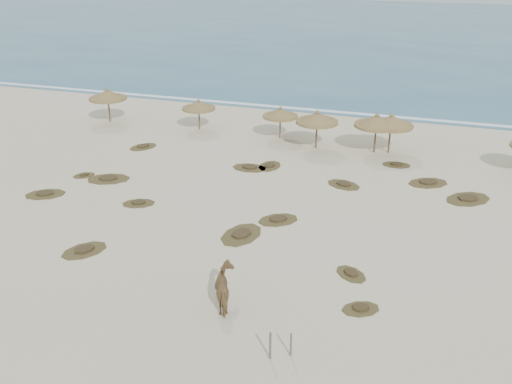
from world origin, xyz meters
TOP-DOWN VIEW (x-y plane):
  - ground at (0.00, 0.00)m, footprint 160.00×160.00m
  - ocean at (0.00, 75.00)m, footprint 200.00×100.00m
  - foam_line at (0.00, 26.00)m, footprint 70.00×0.60m
  - palapa_0 at (-15.64, 17.62)m, footprint 3.84×3.84m
  - palapa_1 at (-7.98, 18.01)m, footprint 2.87×2.87m
  - palapa_2 at (-1.47, 17.85)m, footprint 3.42×3.42m
  - palapa_3 at (1.54, 16.51)m, footprint 3.46×3.46m
  - palapa_4 at (6.51, 17.11)m, footprint 3.87×3.87m
  - palapa_5 at (5.57, 16.86)m, footprint 3.98×3.98m
  - horse at (2.26, -3.22)m, footprint 1.71×2.15m
  - fence_post_near at (4.80, -5.67)m, footprint 0.09×0.09m
  - fence_post_far at (5.45, -5.30)m, footprint 0.08×0.08m
  - scrub_0 at (-11.55, 3.76)m, footprint 2.70×2.39m
  - scrub_1 at (-9.30, 6.90)m, footprint 3.05×2.55m
  - scrub_2 at (-5.83, 4.32)m, footprint 2.13×1.81m
  - scrub_3 at (2.13, 4.75)m, footprint 2.58×2.45m
  - scrub_4 at (6.62, 0.65)m, footprint 1.88×1.82m
  - scrub_5 at (11.63, 10.58)m, footprint 3.25×3.17m
  - scrub_6 at (-10.11, 12.84)m, footprint 2.19×2.43m
  - scrub_7 at (4.58, 10.44)m, footprint 2.47×2.08m
  - scrub_8 at (-11.04, 6.93)m, footprint 1.57×1.56m
  - scrub_9 at (0.84, 2.61)m, footprint 2.29×2.98m
  - scrub_10 at (7.28, 14.77)m, footprint 1.87×1.27m
  - scrub_11 at (-5.70, -1.16)m, footprint 2.41×2.62m
  - scrub_12 at (7.41, -1.81)m, footprint 1.85×1.67m
  - scrub_13 at (-1.66, 11.33)m, footprint 2.25×1.47m
  - scrub_14 at (9.37, 12.29)m, footprint 2.91×2.61m
  - scrub_15 at (-0.52, 12.02)m, footprint 1.56×2.18m

SIDE VIEW (x-z plane):
  - ground at x=0.00m, z-range 0.00..0.00m
  - ocean at x=0.00m, z-range 0.00..0.01m
  - foam_line at x=0.00m, z-range 0.00..0.01m
  - scrub_7 at x=4.58m, z-range -0.03..0.13m
  - scrub_2 at x=-5.83m, z-range -0.03..0.13m
  - scrub_3 at x=2.13m, z-range -0.03..0.13m
  - scrub_5 at x=11.63m, z-range -0.03..0.13m
  - scrub_6 at x=-10.11m, z-range -0.03..0.13m
  - scrub_11 at x=-5.70m, z-range -0.03..0.13m
  - scrub_13 at x=-1.66m, z-range -0.03..0.13m
  - scrub_1 at x=-9.30m, z-range -0.03..0.13m
  - scrub_4 at x=6.62m, z-range -0.03..0.13m
  - scrub_8 at x=-11.04m, z-range -0.03..0.13m
  - scrub_9 at x=0.84m, z-range -0.03..0.13m
  - scrub_10 at x=7.28m, z-range -0.03..0.13m
  - scrub_12 at x=7.41m, z-range -0.03..0.13m
  - scrub_14 at x=9.37m, z-range -0.03..0.13m
  - scrub_15 at x=-0.52m, z-range -0.03..0.13m
  - scrub_0 at x=-11.55m, z-range -0.03..0.13m
  - fence_post_far at x=5.45m, z-range 0.00..0.97m
  - fence_post_near at x=4.80m, z-range 0.00..1.09m
  - horse at x=2.26m, z-range 0.00..1.66m
  - palapa_1 at x=-7.98m, z-range 0.67..3.08m
  - palapa_2 at x=-1.47m, z-range 0.67..3.11m
  - palapa_3 at x=1.54m, z-range 0.77..3.56m
  - palapa_0 at x=-15.64m, z-range 0.77..3.57m
  - palapa_4 at x=6.51m, z-range 0.78..3.62m
  - palapa_5 at x=5.57m, z-range 0.78..3.63m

